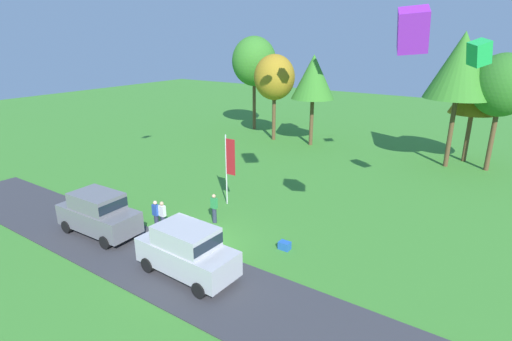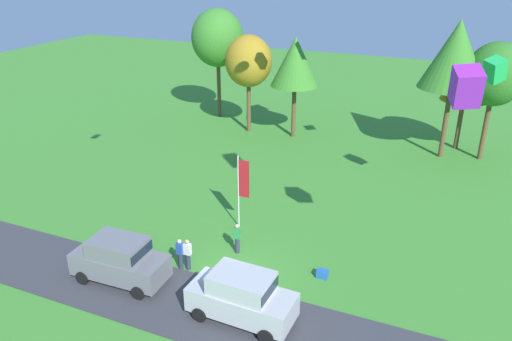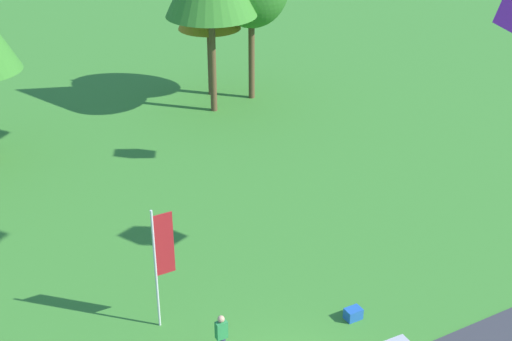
% 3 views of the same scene
% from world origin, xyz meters
% --- Properties ---
extents(ground_plane, '(120.00, 120.00, 0.00)m').
position_xyz_m(ground_plane, '(0.00, 0.00, 0.00)').
color(ground_plane, '#3D842D').
extents(pavement_strip, '(36.00, 4.40, 0.06)m').
position_xyz_m(pavement_strip, '(0.00, -2.42, 0.03)').
color(pavement_strip, '#38383D').
rests_on(pavement_strip, ground).
extents(car_suv_mid_row, '(4.66, 2.16, 2.28)m').
position_xyz_m(car_suv_mid_row, '(-4.99, -2.13, 1.30)').
color(car_suv_mid_row, slate).
rests_on(car_suv_mid_row, ground).
extents(car_suv_by_flagpole, '(4.66, 2.16, 2.28)m').
position_xyz_m(car_suv_by_flagpole, '(1.50, -2.33, 1.30)').
color(car_suv_by_flagpole, '#B7B7BC').
rests_on(car_suv_by_flagpole, ground).
extents(person_watching_sky, '(0.36, 0.24, 1.71)m').
position_xyz_m(person_watching_sky, '(-2.91, -0.11, 0.88)').
color(person_watching_sky, '#2D334C').
rests_on(person_watching_sky, ground).
extents(person_beside_suv, '(0.36, 0.24, 1.71)m').
position_xyz_m(person_beside_suv, '(-0.93, 2.36, 0.88)').
color(person_beside_suv, '#2D334C').
rests_on(person_beside_suv, ground).
extents(person_on_lawn, '(0.36, 0.24, 1.71)m').
position_xyz_m(person_on_lawn, '(-2.54, 0.01, 0.88)').
color(person_on_lawn, '#2D334C').
rests_on(person_on_lawn, ground).
extents(tree_far_left, '(4.76, 4.76, 10.06)m').
position_xyz_m(tree_far_left, '(-12.76, 23.41, 7.41)').
color(tree_far_left, brown).
rests_on(tree_far_left, ground).
extents(tree_lone_near, '(3.98, 3.98, 8.40)m').
position_xyz_m(tree_lone_near, '(-8.37, 20.51, 6.18)').
color(tree_lone_near, brown).
rests_on(tree_lone_near, ground).
extents(tree_right_of_center, '(4.00, 4.00, 8.45)m').
position_xyz_m(tree_right_of_center, '(-4.30, 20.75, 6.41)').
color(tree_right_of_center, brown).
rests_on(tree_right_of_center, ground).
extents(tree_left_of_center, '(4.91, 4.91, 10.37)m').
position_xyz_m(tree_left_of_center, '(7.81, 20.88, 7.89)').
color(tree_left_of_center, brown).
rests_on(tree_left_of_center, ground).
extents(tree_far_right, '(3.63, 3.63, 7.66)m').
position_xyz_m(tree_far_right, '(8.80, 23.27, 5.80)').
color(tree_far_right, brown).
rests_on(tree_far_right, ground).
extents(tree_center_back, '(4.21, 4.21, 8.89)m').
position_xyz_m(tree_center_back, '(10.63, 21.60, 6.54)').
color(tree_center_back, brown).
rests_on(tree_center_back, ground).
extents(flag_banner, '(0.71, 0.08, 4.44)m').
position_xyz_m(flag_banner, '(-1.78, 4.86, 2.81)').
color(flag_banner, silver).
rests_on(flag_banner, ground).
extents(cooler_box, '(0.56, 0.40, 0.40)m').
position_xyz_m(cooler_box, '(3.84, 2.01, 0.20)').
color(cooler_box, blue).
rests_on(cooler_box, ground).
extents(kite_box_mid_center, '(1.24, 1.57, 1.64)m').
position_xyz_m(kite_box_mid_center, '(8.86, 1.47, 10.15)').
color(kite_box_mid_center, purple).
extents(kite_box_high_left, '(1.23, 1.47, 1.46)m').
position_xyz_m(kite_box_high_left, '(10.04, 9.85, 9.19)').
color(kite_box_high_left, green).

